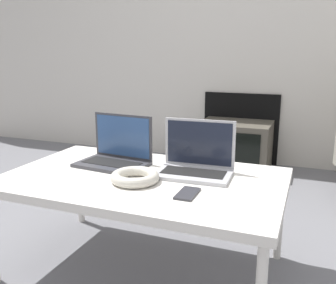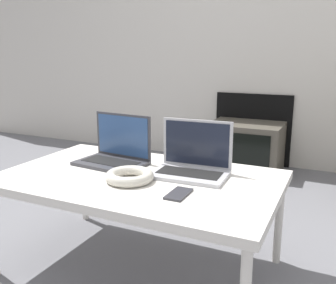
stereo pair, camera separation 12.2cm
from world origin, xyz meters
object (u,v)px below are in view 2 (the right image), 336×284
laptop_left (116,152)px  tv (246,147)px  headphones (130,176)px  phone (178,194)px  laptop_right (192,162)px

laptop_left → tv: laptop_left is taller
headphones → phone: (0.25, -0.06, -0.02)m
headphones → phone: size_ratio=1.52×
laptop_right → tv: (-0.13, 1.56, -0.30)m
headphones → tv: headphones is taller
laptop_left → headphones: size_ratio=1.68×
laptop_right → phone: 0.27m
laptop_right → headphones: laptop_right is taller
phone → headphones: bearing=166.4°
headphones → tv: size_ratio=0.35×
tv → phone: bearing=-84.4°
laptop_left → phone: (0.45, -0.26, -0.05)m
laptop_left → headphones: 0.29m
laptop_left → tv: 1.61m
laptop_left → laptop_right: 0.40m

